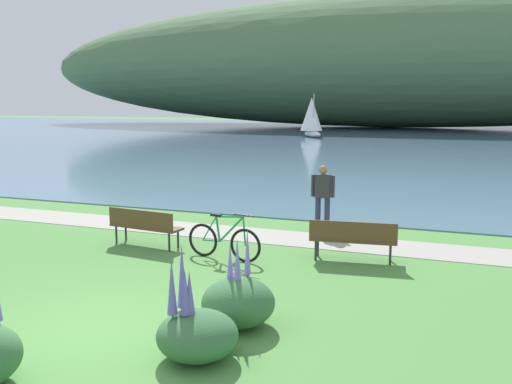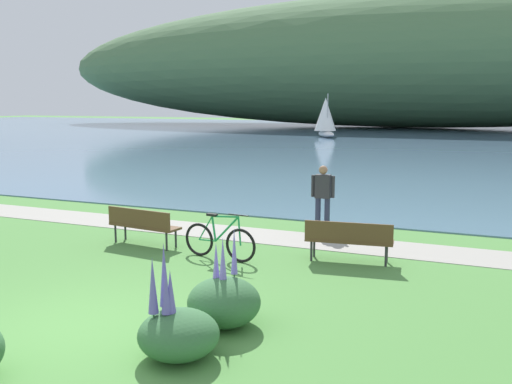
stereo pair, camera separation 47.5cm
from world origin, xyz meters
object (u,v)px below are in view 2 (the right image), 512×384
object	(u,v)px
bicycle_leaning_near_bench	(220,241)
person_at_shoreline	(323,194)
park_bench_near_camera	(349,238)
park_bench_further_along	(142,223)
sailboat_nearest_to_shore	(326,117)

from	to	relation	value
bicycle_leaning_near_bench	person_at_shoreline	bearing A→B (deg)	69.15
bicycle_leaning_near_bench	park_bench_near_camera	bearing A→B (deg)	17.64
park_bench_further_along	sailboat_nearest_to_shore	xyz separation A→B (m)	(-7.40, 40.65, 1.40)
park_bench_further_along	person_at_shoreline	world-z (taller)	person_at_shoreline
person_at_shoreline	park_bench_near_camera	bearing A→B (deg)	-62.54
bicycle_leaning_near_bench	sailboat_nearest_to_shore	size ratio (longest dim) A/B	0.44
park_bench_near_camera	sailboat_nearest_to_shore	size ratio (longest dim) A/B	0.46
park_bench_near_camera	sailboat_nearest_to_shore	world-z (taller)	sailboat_nearest_to_shore
park_bench_further_along	sailboat_nearest_to_shore	distance (m)	41.34
person_at_shoreline	sailboat_nearest_to_shore	size ratio (longest dim) A/B	0.43
park_bench_further_along	person_at_shoreline	distance (m)	4.58
sailboat_nearest_to_shore	park_bench_near_camera	bearing A→B (deg)	-73.19
park_bench_near_camera	park_bench_further_along	distance (m)	4.76
park_bench_further_along	bicycle_leaning_near_bench	distance (m)	2.19
person_at_shoreline	sailboat_nearest_to_shore	xyz separation A→B (m)	(-10.83, 37.66, 0.94)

